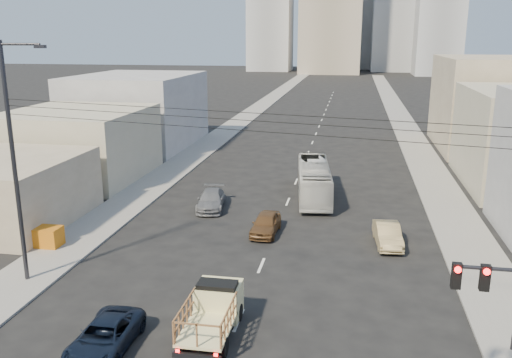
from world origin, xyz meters
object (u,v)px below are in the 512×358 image
(navy_pickup, at_px, (105,337))
(crate_stack, at_px, (46,236))
(sedan_tan, at_px, (388,235))
(sedan_grey, at_px, (211,200))
(city_bus, at_px, (314,180))
(flatbed_pickup, at_px, (213,309))
(sedan_brown, at_px, (266,224))
(streetlamp_left, at_px, (15,159))

(navy_pickup, bearing_deg, crate_stack, 130.45)
(sedan_tan, distance_m, sedan_grey, 13.23)
(city_bus, xyz_separation_m, crate_stack, (-14.82, -13.24, -0.69))
(flatbed_pickup, relative_size, sedan_brown, 1.14)
(sedan_grey, bearing_deg, streetlamp_left, -122.75)
(sedan_tan, bearing_deg, navy_pickup, -135.92)
(navy_pickup, bearing_deg, sedan_grey, 91.38)
(city_bus, xyz_separation_m, sedan_tan, (5.12, -9.24, -0.72))
(navy_pickup, distance_m, streetlamp_left, 10.29)
(streetlamp_left, bearing_deg, flatbed_pickup, -16.82)
(sedan_tan, bearing_deg, crate_stack, -173.88)
(flatbed_pickup, distance_m, streetlamp_left, 12.24)
(city_bus, relative_size, streetlamp_left, 0.83)
(flatbed_pickup, distance_m, sedan_grey, 17.14)
(flatbed_pickup, xyz_separation_m, sedan_brown, (0.29, 12.16, -0.44))
(navy_pickup, xyz_separation_m, crate_stack, (-8.26, 9.58, 0.08))
(flatbed_pickup, height_order, sedan_brown, flatbed_pickup)
(sedan_tan, relative_size, sedan_grey, 0.88)
(navy_pickup, xyz_separation_m, sedan_tan, (11.68, 13.59, 0.05))
(sedan_brown, relative_size, streetlamp_left, 0.32)
(sedan_tan, height_order, crate_stack, sedan_tan)
(city_bus, relative_size, sedan_brown, 2.56)
(sedan_tan, relative_size, crate_stack, 2.21)
(sedan_tan, xyz_separation_m, streetlamp_left, (-18.34, -8.33, 5.78))
(navy_pickup, bearing_deg, city_bus, 73.65)
(sedan_grey, height_order, streetlamp_left, streetlamp_left)
(navy_pickup, distance_m, sedan_brown, 14.83)
(city_bus, height_order, streetlamp_left, streetlamp_left)
(city_bus, height_order, crate_stack, city_bus)
(navy_pickup, height_order, city_bus, city_bus)
(crate_stack, bearing_deg, sedan_grey, 49.51)
(sedan_brown, bearing_deg, streetlamp_left, -138.34)
(navy_pickup, bearing_deg, sedan_brown, 73.31)
(sedan_brown, xyz_separation_m, streetlamp_left, (-10.84, -8.97, 5.78))
(sedan_grey, xyz_separation_m, streetlamp_left, (-6.11, -13.36, 5.78))
(sedan_grey, bearing_deg, sedan_brown, -51.05)
(sedan_brown, xyz_separation_m, sedan_tan, (7.50, -0.64, -0.00))
(sedan_brown, xyz_separation_m, sedan_grey, (-4.73, 4.39, -0.00))
(sedan_brown, height_order, sedan_grey, sedan_brown)
(streetlamp_left, bearing_deg, sedan_tan, 24.43)
(sedan_brown, distance_m, crate_stack, 13.28)
(city_bus, distance_m, sedan_brown, 8.95)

